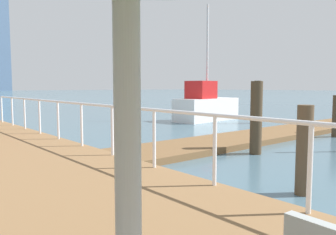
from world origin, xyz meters
TOP-DOWN VIEW (x-y plane):
  - ground_plane at (0.00, 20.00)m, footprint 300.00×300.00m
  - floating_dock at (4.02, 11.18)m, footprint 15.03×2.00m
  - boardwalk_railing at (-3.15, 6.64)m, footprint 0.06×24.94m
  - dock_piling_0 at (0.98, 9.60)m, footprint 0.32×0.32m
  - dock_piling_1 at (7.64, 14.28)m, footprint 0.35×0.35m
  - dock_piling_3 at (-1.38, 6.93)m, footprint 0.27×0.27m
  - dock_piling_5 at (5.93, 9.60)m, footprint 0.28×0.28m
  - moored_boat_0 at (6.64, 16.91)m, footprint 4.21×1.98m

SIDE VIEW (x-z plane):
  - ground_plane at x=0.00m, z-range 0.00..0.00m
  - floating_dock at x=4.02m, z-range 0.00..0.18m
  - dock_piling_5 at x=5.93m, z-range 0.00..1.55m
  - dock_piling_3 at x=-1.38m, z-range 0.00..1.56m
  - moored_boat_0 at x=6.64m, z-range -2.31..3.94m
  - dock_piling_0 at x=0.98m, z-range 0.00..2.01m
  - dock_piling_1 at x=7.64m, z-range 0.00..2.16m
  - boardwalk_railing at x=-3.15m, z-range 0.68..1.76m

